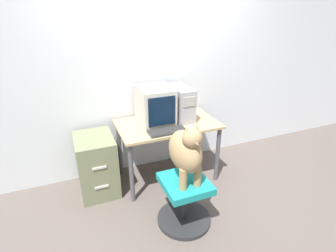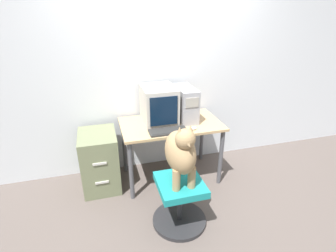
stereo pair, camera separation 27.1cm
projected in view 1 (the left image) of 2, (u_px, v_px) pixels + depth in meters
The scene contains 10 objects.
ground_plane at pixel (178, 192), 3.10m from camera, with size 12.00×12.00×0.00m, color #564C47.
wall_back at pixel (155, 69), 3.20m from camera, with size 8.00×0.05×2.60m.
desk at pixel (168, 131), 3.13m from camera, with size 1.17×0.69×0.75m.
crt_monitor at pixel (155, 105), 3.04m from camera, with size 0.38×0.47×0.42m.
pc_tower at pixel (181, 103), 3.13m from camera, with size 0.20×0.45×0.39m.
keyboard at pixel (167, 131), 2.85m from camera, with size 0.42×0.18×0.03m.
computer_mouse at pixel (192, 127), 2.93m from camera, with size 0.07×0.04×0.04m.
office_chair at pixel (184, 200), 2.58m from camera, with size 0.54×0.54×0.49m.
dog at pixel (186, 151), 2.35m from camera, with size 0.26×0.47×0.62m.
filing_cabinet at pixel (97, 165), 3.00m from camera, with size 0.42×0.54×0.69m.
Camera 1 is at (-1.05, -2.28, 1.99)m, focal length 28.00 mm.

